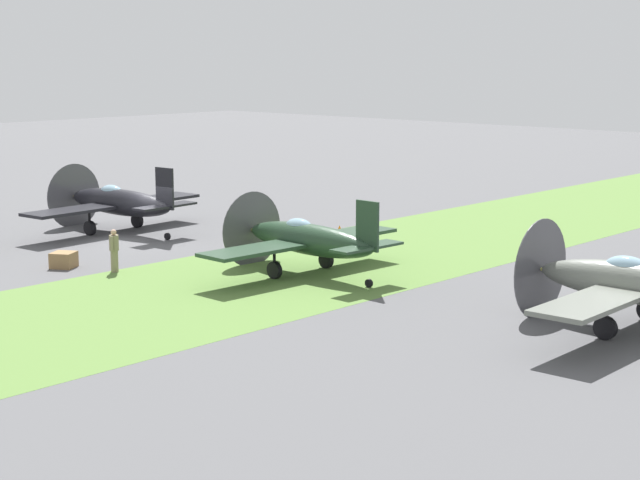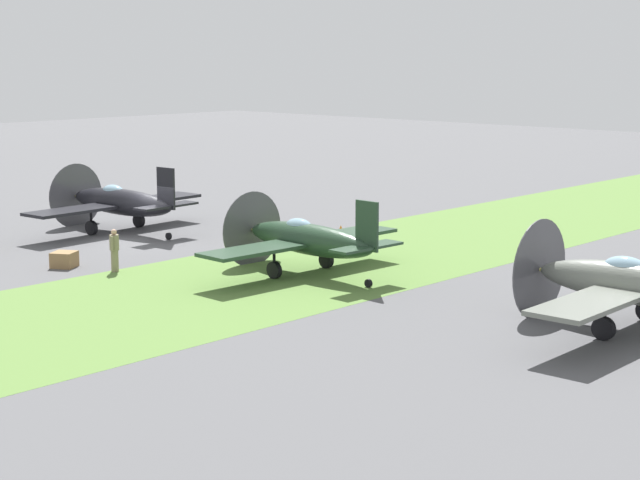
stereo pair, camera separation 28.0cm
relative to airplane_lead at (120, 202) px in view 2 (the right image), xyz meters
The scene contains 8 objects.
ground_plane 3.30m from the airplane_lead, 108.00° to the right, with size 160.00×160.00×0.00m, color #515154.
grass_verge 12.98m from the airplane_lead, 94.05° to the right, with size 120.00×11.00×0.01m, color #567A38.
airplane_lead is the anchor object (origin of this frame).
airplane_wingman 13.71m from the airplane_lead, 94.74° to the right, with size 9.56×7.58×3.41m.
airplane_trail 27.32m from the airplane_lead, 91.00° to the right, with size 10.25×8.15×3.67m.
ground_crew_chief 9.70m from the airplane_lead, 128.01° to the right, with size 0.54×0.41×1.73m.
supply_crate 8.77m from the airplane_lead, 141.82° to the right, with size 0.90×0.90×0.64m, color olive.
runway_marker_cone 10.90m from the airplane_lead, 50.74° to the right, with size 0.36×0.36×0.44m, color orange.
Camera 2 is at (-29.93, -38.98, 8.66)m, focal length 59.22 mm.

